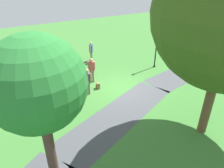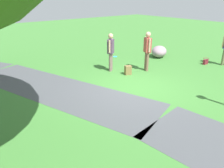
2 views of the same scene
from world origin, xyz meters
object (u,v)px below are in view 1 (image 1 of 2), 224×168
(spare_backpack_on_lawn, at_px, (98,86))
(frisbee_on_grass, at_px, (52,90))
(lawn_boulder, at_px, (64,70))
(passerby_on_path, at_px, (92,68))
(lamp_post, at_px, (157,39))
(backpack_by_boulder, at_px, (54,71))
(handbag_on_grass, at_px, (88,63))
(man_near_boulder, at_px, (87,80))
(woman_with_handbag, at_px, (91,50))
(young_tree_near_path, at_px, (37,85))

(spare_backpack_on_lawn, bearing_deg, frisbee_on_grass, -28.84)
(lawn_boulder, xyz_separation_m, passerby_on_path, (-1.18, 2.31, 0.73))
(lamp_post, height_order, passerby_on_path, lamp_post)
(lamp_post, xyz_separation_m, passerby_on_path, (5.59, -0.41, -1.26))
(lamp_post, relative_size, backpack_by_boulder, 9.38)
(lamp_post, height_order, handbag_on_grass, lamp_post)
(man_near_boulder, xyz_separation_m, frisbee_on_grass, (1.76, -1.72, -0.99))
(handbag_on_grass, relative_size, frisbee_on_grass, 1.43)
(lawn_boulder, distance_m, handbag_on_grass, 2.53)
(lamp_post, distance_m, woman_with_handbag, 5.65)
(lawn_boulder, distance_m, spare_backpack_on_lawn, 3.53)
(passerby_on_path, bearing_deg, backpack_by_boulder, -58.60)
(backpack_by_boulder, bearing_deg, man_near_boulder, 100.31)
(woman_with_handbag, bearing_deg, man_near_boulder, 59.85)
(young_tree_near_path, xyz_separation_m, lawn_boulder, (-3.62, -8.35, -3.55))
(frisbee_on_grass, bearing_deg, man_near_boulder, 135.64)
(backpack_by_boulder, bearing_deg, lawn_boulder, 135.39)
(backpack_by_boulder, height_order, spare_backpack_on_lawn, same)
(young_tree_near_path, xyz_separation_m, spare_backpack_on_lawn, (-4.67, -4.98, -3.67))
(backpack_by_boulder, bearing_deg, handbag_on_grass, -176.52)
(lamp_post, relative_size, handbag_on_grass, 11.65)
(lamp_post, bearing_deg, woman_with_handbag, -47.60)
(young_tree_near_path, xyz_separation_m, passerby_on_path, (-4.80, -6.03, -2.82))
(handbag_on_grass, xyz_separation_m, frisbee_on_grass, (3.99, 2.67, -0.13))
(passerby_on_path, bearing_deg, woman_with_handbag, -117.35)
(lamp_post, distance_m, passerby_on_path, 5.75)
(backpack_by_boulder, bearing_deg, young_tree_near_path, 71.24)
(lawn_boulder, bearing_deg, lamp_post, 158.05)
(backpack_by_boulder, relative_size, frisbee_on_grass, 1.78)
(woman_with_handbag, bearing_deg, backpack_by_boulder, 11.65)
(young_tree_near_path, relative_size, man_near_boulder, 3.12)
(frisbee_on_grass, bearing_deg, lawn_boulder, -129.55)
(man_near_boulder, relative_size, spare_backpack_on_lawn, 4.28)
(man_near_boulder, distance_m, frisbee_on_grass, 2.65)
(spare_backpack_on_lawn, distance_m, frisbee_on_grass, 3.02)
(young_tree_near_path, distance_m, lamp_post, 11.91)
(young_tree_near_path, height_order, handbag_on_grass, young_tree_near_path)
(man_near_boulder, relative_size, passerby_on_path, 0.96)
(lamp_post, bearing_deg, backpack_by_boulder, -24.20)
(lawn_boulder, xyz_separation_m, man_near_boulder, (-0.18, 3.64, 0.68))
(lawn_boulder, bearing_deg, young_tree_near_path, 66.58)
(backpack_by_boulder, bearing_deg, lamp_post, 155.80)
(young_tree_near_path, relative_size, backpack_by_boulder, 13.38)
(young_tree_near_path, height_order, passerby_on_path, young_tree_near_path)
(young_tree_near_path, bearing_deg, handbag_on_grass, -123.47)
(spare_backpack_on_lawn, bearing_deg, lamp_post, -173.64)
(young_tree_near_path, bearing_deg, frisbee_on_grass, -107.55)
(frisbee_on_grass, bearing_deg, passerby_on_path, 171.72)
(lawn_boulder, height_order, woman_with_handbag, woman_with_handbag)
(lawn_boulder, bearing_deg, woman_with_handbag, -156.55)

